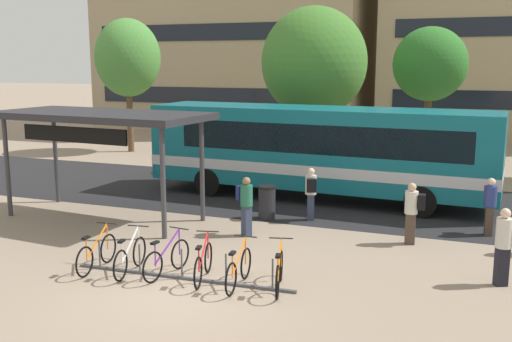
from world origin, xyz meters
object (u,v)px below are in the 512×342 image
object	(u,v)px
city_bus	(316,149)
commuter_navy_pack_2	(246,202)
parked_bicycle_red_3	(203,264)
parked_bicycle_orange_4	(239,270)
commuter_teal_pack_0	(505,241)
commuter_black_pack_3	(413,209)
trash_bin	(267,202)
parked_bicycle_orange_0	(97,254)
parked_bicycle_white_1	(130,257)
street_tree_2	(128,58)
parked_bicycle_purple_2	(167,259)
parked_bicycle_orange_5	(279,272)
commuter_black_pack_4	(311,191)
commuter_red_pack_1	(490,202)
transit_shelter	(100,119)
street_tree_3	(314,62)
street_tree_0	(430,65)

from	to	relation	value
city_bus	commuter_navy_pack_2	size ratio (longest dim) A/B	7.32
parked_bicycle_red_3	parked_bicycle_orange_4	world-z (taller)	same
commuter_teal_pack_0	commuter_black_pack_3	world-z (taller)	commuter_teal_pack_0
trash_bin	parked_bicycle_orange_0	bearing A→B (deg)	-110.42
city_bus	parked_bicycle_red_3	bearing A→B (deg)	91.85
commuter_teal_pack_0	parked_bicycle_red_3	bearing A→B (deg)	-5.62
parked_bicycle_red_3	commuter_black_pack_3	distance (m)	5.93
parked_bicycle_red_3	commuter_black_pack_3	bearing A→B (deg)	-55.30
parked_bicycle_white_1	street_tree_2	distance (m)	19.71
parked_bicycle_orange_0	parked_bicycle_purple_2	xyz separation A→B (m)	(1.71, 0.23, 0.00)
parked_bicycle_orange_0	commuter_navy_pack_2	bearing A→B (deg)	-34.50
commuter_navy_pack_2	parked_bicycle_white_1	bearing A→B (deg)	-73.20
commuter_navy_pack_2	city_bus	bearing A→B (deg)	120.01
parked_bicycle_orange_5	commuter_black_pack_4	bearing A→B (deg)	-5.45
parked_bicycle_orange_0	commuter_red_pack_1	distance (m)	10.54
parked_bicycle_orange_5	trash_bin	world-z (taller)	trash_bin
transit_shelter	parked_bicycle_white_1	bearing A→B (deg)	-44.15
transit_shelter	trash_bin	bearing A→B (deg)	24.80
commuter_teal_pack_0	street_tree_2	size ratio (longest dim) A/B	0.24
parked_bicycle_orange_0	parked_bicycle_white_1	size ratio (longest dim) A/B	1.01
city_bus	commuter_teal_pack_0	world-z (taller)	city_bus
commuter_red_pack_1	street_tree_3	distance (m)	11.52
parked_bicycle_orange_4	parked_bicycle_purple_2	bearing A→B (deg)	83.75
parked_bicycle_orange_4	trash_bin	world-z (taller)	trash_bin
street_tree_3	transit_shelter	bearing A→B (deg)	-109.75
city_bus	street_tree_2	bearing A→B (deg)	-27.89
parked_bicycle_purple_2	street_tree_3	xyz separation A→B (m)	(-0.56, 14.07, 4.34)
commuter_navy_pack_2	commuter_black_pack_3	xyz separation A→B (m)	(4.38, 0.84, -0.01)
parked_bicycle_orange_0	commuter_red_pack_1	world-z (taller)	commuter_red_pack_1
parked_bicycle_white_1	commuter_teal_pack_0	xyz separation A→B (m)	(7.89, 2.22, 0.60)
parked_bicycle_red_3	street_tree_2	size ratio (longest dim) A/B	0.24
parked_bicycle_orange_0	parked_bicycle_red_3	world-z (taller)	same
parked_bicycle_white_1	street_tree_0	world-z (taller)	street_tree_0
parked_bicycle_purple_2	transit_shelter	xyz separation A→B (m)	(-4.28, 3.71, 2.68)
commuter_navy_pack_2	trash_bin	size ratio (longest dim) A/B	1.61
parked_bicycle_red_3	commuter_black_pack_4	world-z (taller)	commuter_black_pack_4
city_bus	street_tree_0	bearing A→B (deg)	-106.82
parked_bicycle_red_3	commuter_navy_pack_2	xyz separation A→B (m)	(-0.42, 3.54, 0.57)
commuter_black_pack_3	transit_shelter	bearing A→B (deg)	0.43
city_bus	parked_bicycle_white_1	bearing A→B (deg)	80.66
parked_bicycle_orange_4	trash_bin	distance (m)	5.68
parked_bicycle_red_3	commuter_black_pack_3	xyz separation A→B (m)	(3.96, 4.38, 0.56)
parked_bicycle_orange_5	parked_bicycle_orange_4	bearing A→B (deg)	86.03
street_tree_2	street_tree_3	bearing A→B (deg)	-10.22
commuter_navy_pack_2	street_tree_2	bearing A→B (deg)	169.77
commuter_red_pack_1	street_tree_0	xyz separation A→B (m)	(-2.72, 10.89, 3.69)
parked_bicycle_white_1	commuter_teal_pack_0	distance (m)	8.22
street_tree_0	street_tree_3	xyz separation A→B (m)	(-4.59, -2.84, 0.10)
parked_bicycle_purple_2	commuter_red_pack_1	world-z (taller)	commuter_red_pack_1
city_bus	transit_shelter	size ratio (longest dim) A/B	1.80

